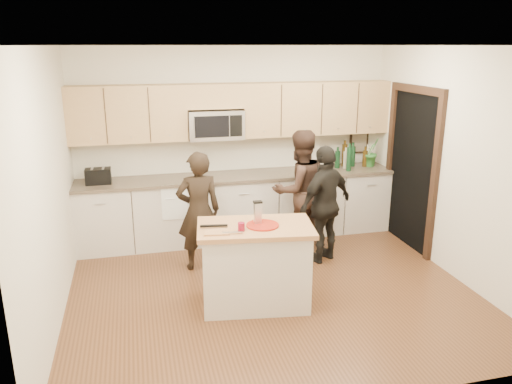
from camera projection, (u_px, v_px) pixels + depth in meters
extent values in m
plane|color=brown|center=(271.00, 289.00, 5.75)|extent=(4.50, 4.50, 0.00)
cube|color=beige|center=(235.00, 142.00, 7.23)|extent=(4.50, 0.02, 2.70)
cube|color=beige|center=(348.00, 246.00, 3.50)|extent=(4.50, 0.02, 2.70)
cube|color=beige|center=(49.00, 190.00, 4.85)|extent=(0.02, 4.00, 2.70)
cube|color=beige|center=(455.00, 164.00, 5.88)|extent=(0.02, 4.00, 2.70)
cube|color=white|center=(273.00, 45.00, 4.98)|extent=(4.50, 4.00, 0.02)
cube|color=beige|center=(240.00, 207.00, 7.19)|extent=(4.50, 0.62, 0.90)
cube|color=brown|center=(240.00, 176.00, 7.05)|extent=(4.50, 0.66, 0.04)
cube|color=tan|center=(128.00, 114.00, 6.60)|extent=(1.55, 0.33, 0.75)
cube|color=tan|center=(315.00, 108.00, 7.21)|extent=(2.17, 0.33, 0.75)
cube|color=tan|center=(214.00, 96.00, 6.81)|extent=(0.78, 0.33, 0.33)
cube|color=silver|center=(215.00, 124.00, 6.88)|extent=(0.76, 0.40, 0.40)
cube|color=black|center=(212.00, 127.00, 6.68)|extent=(0.47, 0.01, 0.29)
cube|color=black|center=(236.00, 126.00, 6.75)|extent=(0.17, 0.01, 0.29)
cube|color=black|center=(412.00, 171.00, 6.80)|extent=(0.02, 1.05, 2.10)
cube|color=black|center=(435.00, 182.00, 6.26)|extent=(0.06, 0.10, 2.10)
cube|color=black|center=(390.00, 162.00, 7.33)|extent=(0.06, 0.10, 2.10)
cube|color=black|center=(418.00, 89.00, 6.49)|extent=(0.06, 1.25, 0.10)
cube|color=black|center=(359.00, 141.00, 7.68)|extent=(0.30, 0.03, 0.38)
cube|color=#C3AD8B|center=(359.00, 141.00, 7.67)|extent=(0.24, 0.00, 0.32)
cube|color=white|center=(174.00, 202.00, 6.61)|extent=(0.34, 0.01, 0.48)
cube|color=white|center=(172.00, 180.00, 6.82)|extent=(0.34, 0.60, 0.01)
cube|color=beige|center=(255.00, 267.00, 5.32)|extent=(1.18, 0.79, 0.85)
cube|color=#B17C49|center=(255.00, 228.00, 5.19)|extent=(1.29, 0.86, 0.05)
cylinder|color=maroon|center=(263.00, 225.00, 5.17)|extent=(0.34, 0.34, 0.02)
cube|color=silver|center=(258.00, 213.00, 5.19)|extent=(0.07, 0.06, 0.22)
cube|color=black|center=(258.00, 202.00, 5.15)|extent=(0.09, 0.07, 0.02)
cylinder|color=maroon|center=(241.00, 227.00, 5.02)|extent=(0.07, 0.07, 0.09)
cube|color=#B17C49|center=(217.00, 232.00, 4.98)|extent=(0.27, 0.21, 0.02)
cube|color=black|center=(214.00, 226.00, 5.10)|extent=(0.28, 0.07, 0.02)
cube|color=silver|center=(233.00, 232.00, 4.94)|extent=(0.21, 0.05, 0.01)
cube|color=black|center=(98.00, 176.00, 6.57)|extent=(0.33, 0.20, 0.20)
cube|color=silver|center=(92.00, 169.00, 6.52)|extent=(0.03, 0.14, 0.00)
cube|color=silver|center=(103.00, 168.00, 6.56)|extent=(0.03, 0.14, 0.00)
cylinder|color=black|center=(337.00, 157.00, 7.40)|extent=(0.08, 0.08, 0.32)
cylinder|color=#37250A|center=(345.00, 153.00, 7.50)|extent=(0.08, 0.08, 0.39)
cylinder|color=tan|center=(346.00, 158.00, 7.37)|extent=(0.07, 0.07, 0.31)
cylinder|color=black|center=(353.00, 154.00, 7.51)|extent=(0.08, 0.08, 0.36)
cylinder|color=#37250A|center=(365.00, 157.00, 7.49)|extent=(0.07, 0.07, 0.30)
cylinder|color=tan|center=(367.00, 155.00, 7.52)|extent=(0.08, 0.08, 0.33)
cylinder|color=black|center=(349.00, 157.00, 7.20)|extent=(0.07, 0.07, 0.41)
imported|color=#367F33|center=(372.00, 152.00, 7.49)|extent=(0.29, 0.27, 0.43)
imported|color=black|center=(199.00, 211.00, 6.11)|extent=(0.56, 0.38, 1.49)
imported|color=#332119|center=(299.00, 190.00, 6.73)|extent=(0.91, 0.78, 1.64)
imported|color=black|center=(325.00, 204.00, 6.34)|extent=(0.96, 0.75, 1.52)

